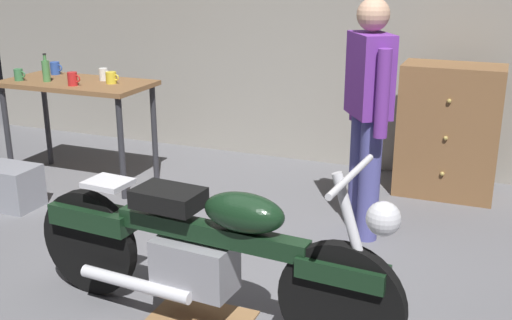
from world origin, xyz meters
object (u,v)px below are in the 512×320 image
(motorcycle, at_px, (205,249))
(bottle, at_px, (46,70))
(mug_blue_enamel, at_px, (55,68))
(mug_red_diner, at_px, (73,79))
(mug_green_speckled, at_px, (19,75))
(person_standing, at_px, (368,109))
(mug_white_ceramic, at_px, (104,74))
(mug_yellow_tall, at_px, (111,78))
(wooden_dresser, at_px, (448,131))
(storage_bin, at_px, (10,187))

(motorcycle, relative_size, bottle, 9.08)
(mug_blue_enamel, bearing_deg, mug_red_diner, -37.97)
(mug_red_diner, height_order, mug_green_speckled, mug_red_diner)
(bottle, bearing_deg, mug_red_diner, -11.03)
(mug_blue_enamel, bearing_deg, mug_green_speckled, -104.40)
(person_standing, height_order, mug_white_ceramic, person_standing)
(person_standing, bearing_deg, mug_yellow_tall, 51.48)
(mug_green_speckled, bearing_deg, mug_blue_enamel, 75.60)
(motorcycle, bearing_deg, mug_blue_enamel, 146.39)
(wooden_dresser, height_order, mug_green_speckled, wooden_dresser)
(motorcycle, relative_size, wooden_dresser, 1.99)
(person_standing, bearing_deg, motorcycle, 128.03)
(wooden_dresser, xyz_separation_m, mug_white_ceramic, (-2.84, -0.73, 0.40))
(mug_red_diner, height_order, mug_white_ceramic, mug_red_diner)
(person_standing, relative_size, storage_bin, 3.80)
(person_standing, xyz_separation_m, mug_green_speckled, (-3.05, 0.04, 0.03))
(storage_bin, distance_m, mug_yellow_tall, 1.20)
(storage_bin, bearing_deg, mug_green_speckled, 118.92)
(mug_red_diner, bearing_deg, mug_blue_enamel, 142.03)
(wooden_dresser, relative_size, mug_blue_enamel, 9.05)
(motorcycle, distance_m, mug_green_speckled, 3.00)
(person_standing, bearing_deg, mug_green_speckled, 56.54)
(mug_red_diner, xyz_separation_m, mug_white_ceramic, (0.10, 0.29, -0.00))
(mug_yellow_tall, bearing_deg, mug_green_speckled, -167.02)
(person_standing, xyz_separation_m, mug_blue_enamel, (-2.96, 0.40, 0.03))
(mug_blue_enamel, distance_m, bottle, 0.35)
(mug_red_diner, relative_size, mug_yellow_tall, 0.97)
(mug_green_speckled, bearing_deg, person_standing, -0.72)
(wooden_dresser, height_order, storage_bin, wooden_dresser)
(person_standing, xyz_separation_m, storage_bin, (-2.73, -0.55, -0.76))
(person_standing, xyz_separation_m, mug_white_ceramic, (-2.38, 0.32, 0.03))
(mug_yellow_tall, bearing_deg, mug_white_ceramic, 146.66)
(person_standing, height_order, mug_blue_enamel, person_standing)
(motorcycle, relative_size, mug_green_speckled, 20.03)
(wooden_dresser, bearing_deg, bottle, -163.71)
(mug_blue_enamel, bearing_deg, motorcycle, -37.91)
(motorcycle, xyz_separation_m, bottle, (-2.28, 1.59, 0.55))
(mug_yellow_tall, height_order, mug_blue_enamel, mug_blue_enamel)
(wooden_dresser, height_order, bottle, bottle)
(mug_white_ceramic, relative_size, mug_green_speckled, 1.01)
(motorcycle, bearing_deg, mug_white_ceramic, 139.96)
(mug_white_ceramic, bearing_deg, mug_green_speckled, -157.45)
(mug_yellow_tall, bearing_deg, mug_blue_enamel, 166.24)
(wooden_dresser, height_order, mug_yellow_tall, wooden_dresser)
(mug_white_ceramic, xyz_separation_m, mug_green_speckled, (-0.68, -0.28, -0.00))
(motorcycle, relative_size, mug_yellow_tall, 17.98)
(person_standing, xyz_separation_m, wooden_dresser, (0.47, 1.05, -0.38))
(mug_blue_enamel, distance_m, mug_green_speckled, 0.38)
(person_standing, bearing_deg, mug_blue_enamel, 49.50)
(storage_bin, bearing_deg, motorcycle, -23.19)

